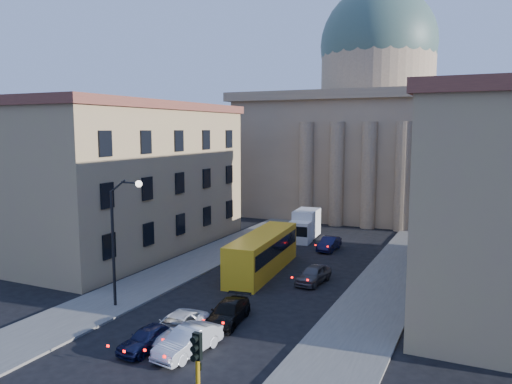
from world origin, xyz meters
TOP-DOWN VIEW (x-y plane):
  - ground at (0.00, 0.00)m, footprint 200.00×200.00m
  - sidewalk_left at (-8.50, 18.00)m, footprint 5.00×60.00m
  - sidewalk_right at (8.50, 18.00)m, footprint 5.00×60.00m
  - church at (0.00, 55.47)m, footprint 68.02×28.76m
  - building_left at (-17.00, 22.00)m, footprint 11.60×26.60m
  - traffic_light at (5.30, -2.00)m, footprint 0.34×0.29m
  - street_lamp at (-6.97, 8.00)m, footprint 2.62×0.44m
  - car_left_near at (-1.37, 3.57)m, footprint 2.02×4.00m
  - car_right_near at (0.93, 4.03)m, footprint 2.11×4.58m
  - car_left_mid at (-0.80, 5.48)m, footprint 2.50×4.98m
  - car_right_mid at (0.80, 8.83)m, footprint 2.43×4.82m
  - car_right_far at (3.08, 18.87)m, footprint 2.09×4.29m
  - car_right_distant at (1.06, 29.82)m, footprint 1.51×4.10m
  - city_bus at (-1.84, 20.01)m, footprint 3.70×11.89m
  - box_truck at (-2.84, 33.48)m, footprint 2.72×5.96m

SIDE VIEW (x-z plane):
  - ground at x=0.00m, z-range 0.00..0.00m
  - sidewalk_left at x=-8.50m, z-range 0.00..0.15m
  - sidewalk_right at x=8.50m, z-range 0.00..0.15m
  - car_left_near at x=-1.37m, z-range 0.00..1.31m
  - car_right_distant at x=1.06m, z-range 0.00..1.34m
  - car_right_mid at x=0.80m, z-range 0.00..1.34m
  - car_left_mid at x=-0.80m, z-range 0.00..1.35m
  - car_right_far at x=3.08m, z-range 0.00..1.41m
  - car_right_near at x=0.93m, z-range 0.00..1.45m
  - box_truck at x=-2.84m, z-range -0.08..3.10m
  - city_bus at x=-1.84m, z-range 0.12..3.42m
  - traffic_light at x=5.30m, z-range 0.44..4.74m
  - street_lamp at x=-6.97m, z-range 0.87..9.70m
  - building_left at x=-17.00m, z-range 0.07..14.77m
  - church at x=0.00m, z-range -6.42..30.18m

